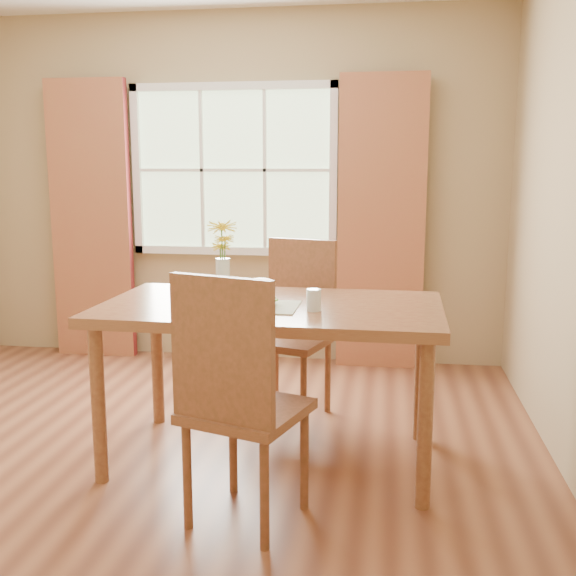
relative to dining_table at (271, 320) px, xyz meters
The scene contains 12 objects.
room 0.86m from the dining_table, behind, with size 4.24×3.84×2.74m.
window 2.12m from the dining_table, 108.25° to the left, with size 1.62×0.06×1.32m.
curtain_left 2.54m from the dining_table, 134.67° to the left, with size 0.65×0.08×2.20m, color maroon.
curtain_right 1.90m from the dining_table, 73.54° to the left, with size 0.65×0.08×2.20m, color maroon.
dining_table is the anchor object (origin of this frame).
chair_near 0.73m from the dining_table, 92.42° to the right, with size 0.58×0.58×1.11m.
chair_far 0.73m from the dining_table, 87.72° to the left, with size 0.57×0.57×1.09m.
placemat 0.15m from the dining_table, 129.97° to the right, with size 0.45×0.33×0.01m, color beige.
plate 0.18m from the dining_table, 143.07° to the right, with size 0.25×0.25×0.01m, color #65BA2E.
croissant_sandwich 0.20m from the dining_table, 115.20° to the right, with size 0.21×0.18×0.13m.
water_glass 0.30m from the dining_table, 30.40° to the right, with size 0.07×0.07×0.11m.
flower_vase 0.51m from the dining_table, 142.69° to the left, with size 0.16×0.16×0.40m.
Camera 1 is at (1.20, -3.32, 1.53)m, focal length 42.00 mm.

